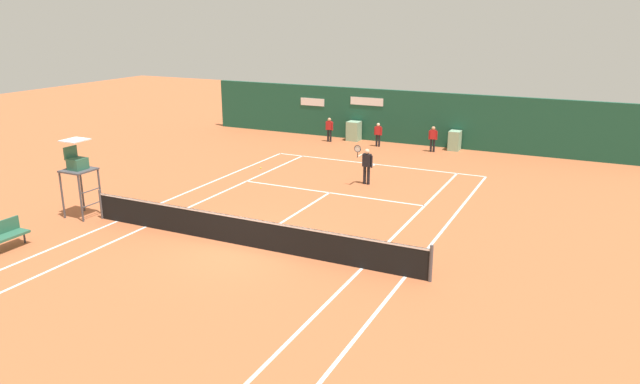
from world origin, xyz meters
The scene contains 10 objects.
ground_plane centered at (0.00, 0.58, 0.00)m, with size 80.00×80.00×0.01m.
tennis_net centered at (0.00, 0.00, 0.51)m, with size 12.10×0.10×1.07m.
sponsor_back_wall centered at (-0.04, 16.97, 1.43)m, with size 25.00×1.02×2.95m.
umpire_chair centered at (-6.82, -0.10, 1.84)m, with size 1.00×1.00×2.82m.
player_bench centered at (-6.56, -3.46, 0.51)m, with size 0.54×1.36×0.88m.
player_on_baseline centered at (0.88, 8.22, 0.93)m, with size 0.63×0.65×1.80m.
ball_kid_centre_post centered at (-1.29, 15.54, 0.75)m, with size 0.43×0.21×1.31m.
ball_kid_left_post centered at (-4.24, 15.54, 0.79)m, with size 0.46×0.19×1.37m.
ball_kid_right_post centered at (1.77, 15.54, 0.79)m, with size 0.45×0.22×1.37m.
tennis_ball_by_sideline centered at (-4.58, 8.56, 0.03)m, with size 0.07×0.07×0.07m, color #CCE033.
Camera 1 is at (9.72, -14.66, 7.05)m, focal length 33.25 mm.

